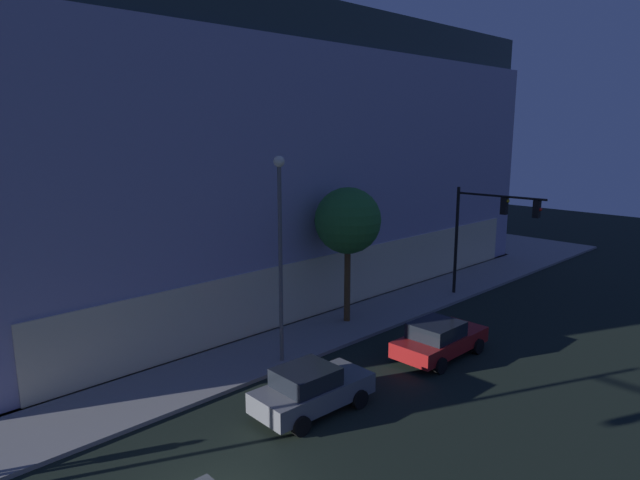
# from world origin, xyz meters

# --- Properties ---
(modern_building) EXTENTS (35.96, 32.26, 15.56)m
(modern_building) POSITION_xyz_m (14.31, 24.76, 7.72)
(modern_building) COLOR #4C4C51
(modern_building) RESTS_ON ground
(traffic_light_far_corner) EXTENTS (0.49, 5.01, 6.11)m
(traffic_light_far_corner) POSITION_xyz_m (20.75, 4.22, 4.57)
(traffic_light_far_corner) COLOR black
(traffic_light_far_corner) RESTS_ON sidewalk_corner
(street_lamp_sidewalk) EXTENTS (0.44, 0.44, 8.28)m
(street_lamp_sidewalk) POSITION_xyz_m (7.24, 5.72, 5.32)
(street_lamp_sidewalk) COLOR #5A5A5A
(street_lamp_sidewalk) RESTS_ON sidewalk_corner
(sidewalk_tree) EXTENTS (3.19, 3.19, 6.59)m
(sidewalk_tree) POSITION_xyz_m (12.67, 7.13, 5.12)
(sidewalk_tree) COLOR brown
(sidewalk_tree) RESTS_ON sidewalk_corner
(car_grey) EXTENTS (4.31, 2.20, 1.64)m
(car_grey) POSITION_xyz_m (5.39, 2.00, 0.82)
(car_grey) COLOR slate
(car_grey) RESTS_ON ground
(car_red) EXTENTS (4.55, 2.17, 1.58)m
(car_red) POSITION_xyz_m (12.42, 1.62, 0.80)
(car_red) COLOR maroon
(car_red) RESTS_ON ground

